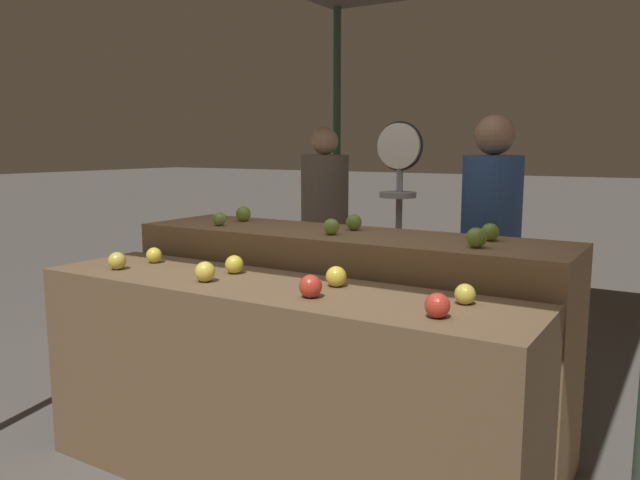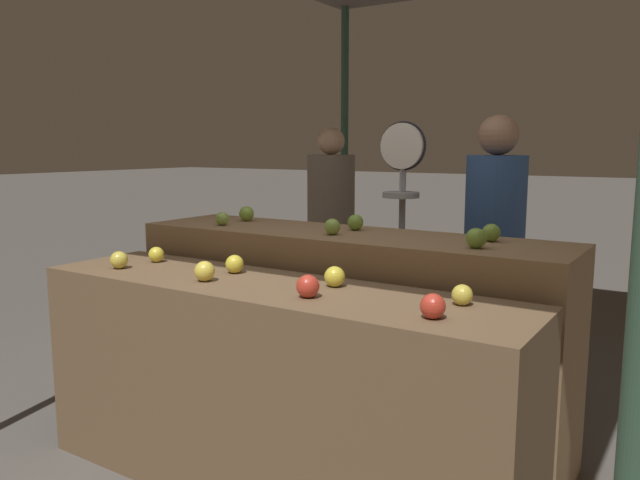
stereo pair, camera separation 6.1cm
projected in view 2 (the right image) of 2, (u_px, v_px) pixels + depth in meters
display_counter_front at (270, 389)px, 2.60m from camera, size 2.18×0.55×0.90m
display_counter_back at (343, 336)px, 3.09m from camera, size 2.18×0.55×1.04m
apple_front_0 at (119, 260)px, 2.86m from camera, size 0.08×0.08×0.08m
apple_front_1 at (205, 271)px, 2.59m from camera, size 0.09×0.09×0.09m
apple_front_2 at (308, 286)px, 2.31m from camera, size 0.09×0.09×0.09m
apple_front_3 at (433, 306)px, 2.03m from camera, size 0.08×0.08×0.08m
apple_front_4 at (156, 255)px, 3.02m from camera, size 0.08×0.08×0.08m
apple_front_5 at (235, 264)px, 2.76m from camera, size 0.08×0.08×0.08m
apple_front_6 at (335, 277)px, 2.49m from camera, size 0.08×0.08×0.08m
apple_front_7 at (462, 295)px, 2.20m from camera, size 0.08×0.08×0.08m
apple_back_0 at (222, 219)px, 3.28m from camera, size 0.07×0.07×0.07m
apple_back_1 at (332, 227)px, 2.93m from camera, size 0.08×0.08×0.08m
apple_back_2 at (476, 238)px, 2.54m from camera, size 0.08×0.08×0.08m
apple_back_3 at (247, 214)px, 3.47m from camera, size 0.08×0.08×0.08m
apple_back_4 at (355, 222)px, 3.09m from camera, size 0.08×0.08×0.08m
apple_back_5 at (491, 233)px, 2.72m from camera, size 0.08×0.08×0.08m
produce_scale at (401, 203)px, 3.40m from camera, size 0.27×0.20×1.59m
person_vendor_at_scale at (494, 242)px, 3.37m from camera, size 0.39×0.39×1.62m
person_customer_left at (331, 216)px, 4.89m from camera, size 0.47×0.47×1.60m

